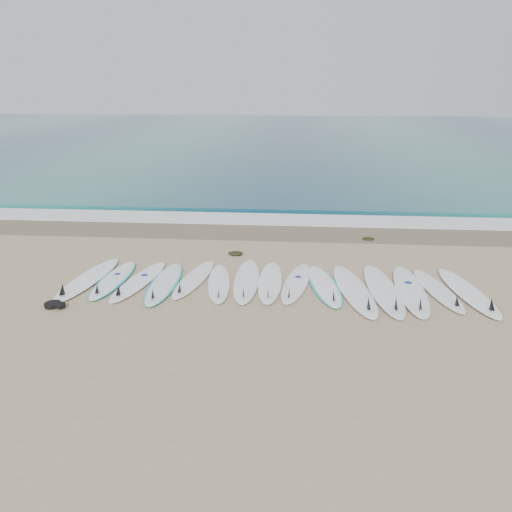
# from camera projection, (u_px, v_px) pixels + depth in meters

# --- Properties ---
(ground) EXTENTS (120.00, 120.00, 0.00)m
(ground) POSITION_uv_depth(u_px,v_px,m) (271.00, 286.00, 10.77)
(ground) COLOR tan
(ocean) EXTENTS (120.00, 55.00, 0.03)m
(ocean) POSITION_uv_depth(u_px,v_px,m) (291.00, 136.00, 41.37)
(ocean) COLOR #1D5D63
(ocean) RESTS_ON ground
(wet_sand_band) EXTENTS (120.00, 1.80, 0.01)m
(wet_sand_band) POSITION_uv_depth(u_px,v_px,m) (278.00, 232.00, 14.63)
(wet_sand_band) COLOR brown
(wet_sand_band) RESTS_ON ground
(foam_band) EXTENTS (120.00, 1.40, 0.04)m
(foam_band) POSITION_uv_depth(u_px,v_px,m) (280.00, 220.00, 15.94)
(foam_band) COLOR silver
(foam_band) RESTS_ON ground
(wave_crest) EXTENTS (120.00, 1.00, 0.10)m
(wave_crest) POSITION_uv_depth(u_px,v_px,m) (282.00, 208.00, 17.35)
(wave_crest) COLOR #1D5D63
(wave_crest) RESTS_ON ground
(surfboard_0) EXTENTS (0.88, 2.79, 0.35)m
(surfboard_0) POSITION_uv_depth(u_px,v_px,m) (86.00, 280.00, 10.96)
(surfboard_0) COLOR white
(surfboard_0) RESTS_ON ground
(surfboard_1) EXTENTS (0.65, 2.37, 0.30)m
(surfboard_1) POSITION_uv_depth(u_px,v_px,m) (113.00, 280.00, 11.00)
(surfboard_1) COLOR white
(surfboard_1) RESTS_ON ground
(surfboard_2) EXTENTS (0.92, 2.55, 0.32)m
(surfboard_2) POSITION_uv_depth(u_px,v_px,m) (138.00, 281.00, 10.88)
(surfboard_2) COLOR white
(surfboard_2) RESTS_ON ground
(surfboard_3) EXTENTS (0.63, 2.51, 0.32)m
(surfboard_3) POSITION_uv_depth(u_px,v_px,m) (164.00, 283.00, 10.80)
(surfboard_3) COLOR white
(surfboard_3) RESTS_ON ground
(surfboard_4) EXTENTS (0.84, 2.43, 0.30)m
(surfboard_4) POSITION_uv_depth(u_px,v_px,m) (193.00, 279.00, 11.01)
(surfboard_4) COLOR white
(surfboard_4) RESTS_ON ground
(surfboard_5) EXTENTS (0.79, 2.33, 0.29)m
(surfboard_5) POSITION_uv_depth(u_px,v_px,m) (219.00, 283.00, 10.79)
(surfboard_5) COLOR white
(surfboard_5) RESTS_ON ground
(surfboard_6) EXTENTS (0.63, 2.65, 0.34)m
(surfboard_6) POSITION_uv_depth(u_px,v_px,m) (246.00, 281.00, 10.90)
(surfboard_6) COLOR white
(surfboard_6) RESTS_ON ground
(surfboard_7) EXTENTS (0.53, 2.48, 0.32)m
(surfboard_7) POSITION_uv_depth(u_px,v_px,m) (270.00, 282.00, 10.84)
(surfboard_7) COLOR white
(surfboard_7) RESTS_ON ground
(surfboard_8) EXTENTS (0.89, 2.47, 0.31)m
(surfboard_8) POSITION_uv_depth(u_px,v_px,m) (296.00, 283.00, 10.79)
(surfboard_8) COLOR white
(surfboard_8) RESTS_ON ground
(surfboard_9) EXTENTS (0.95, 2.46, 0.30)m
(surfboard_9) POSITION_uv_depth(u_px,v_px,m) (325.00, 286.00, 10.68)
(surfboard_9) COLOR white
(surfboard_9) RESTS_ON ground
(surfboard_10) EXTENTS (1.03, 2.94, 0.37)m
(surfboard_10) POSITION_uv_depth(u_px,v_px,m) (355.00, 290.00, 10.38)
(surfboard_10) COLOR white
(surfboard_10) RESTS_ON ground
(surfboard_11) EXTENTS (0.78, 2.93, 0.37)m
(surfboard_11) POSITION_uv_depth(u_px,v_px,m) (384.00, 290.00, 10.39)
(surfboard_11) COLOR white
(surfboard_11) RESTS_ON ground
(surfboard_12) EXTENTS (0.69, 2.86, 0.36)m
(surfboard_12) POSITION_uv_depth(u_px,v_px,m) (411.00, 290.00, 10.38)
(surfboard_12) COLOR white
(surfboard_12) RESTS_ON ground
(surfboard_13) EXTENTS (0.85, 2.43, 0.30)m
(surfboard_13) POSITION_uv_depth(u_px,v_px,m) (439.00, 291.00, 10.40)
(surfboard_13) COLOR white
(surfboard_13) RESTS_ON ground
(surfboard_14) EXTENTS (0.90, 2.75, 0.34)m
(surfboard_14) POSITION_uv_depth(u_px,v_px,m) (469.00, 292.00, 10.29)
(surfboard_14) COLOR white
(surfboard_14) RESTS_ON ground
(seaweed_near) EXTENTS (0.39, 0.30, 0.08)m
(seaweed_near) POSITION_uv_depth(u_px,v_px,m) (236.00, 253.00, 12.73)
(seaweed_near) COLOR black
(seaweed_near) RESTS_ON ground
(seaweed_far) EXTENTS (0.34, 0.27, 0.07)m
(seaweed_far) POSITION_uv_depth(u_px,v_px,m) (368.00, 239.00, 13.94)
(seaweed_far) COLOR black
(seaweed_far) RESTS_ON ground
(leash_coil) EXTENTS (0.46, 0.36, 0.11)m
(leash_coil) POSITION_uv_depth(u_px,v_px,m) (54.00, 305.00, 9.74)
(leash_coil) COLOR black
(leash_coil) RESTS_ON ground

